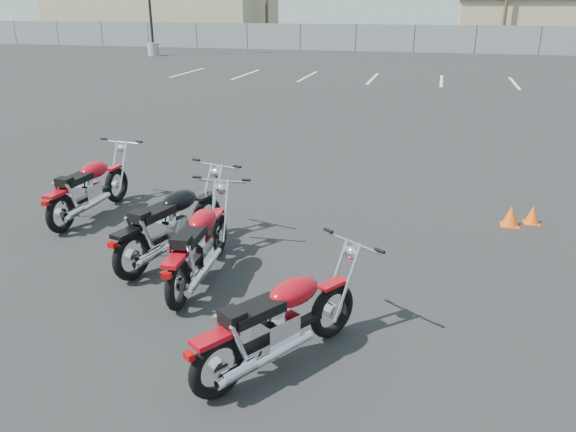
% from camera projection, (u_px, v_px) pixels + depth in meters
% --- Properties ---
extents(ground, '(120.00, 120.00, 0.00)m').
position_uv_depth(ground, '(260.00, 281.00, 6.90)').
color(ground, black).
rests_on(ground, ground).
extents(motorcycle_front_red, '(0.81, 2.11, 1.03)m').
position_uv_depth(motorcycle_front_red, '(89.00, 188.00, 8.82)').
color(motorcycle_front_red, black).
rests_on(motorcycle_front_red, ground).
extents(motorcycle_second_black, '(1.01, 2.17, 1.07)m').
position_uv_depth(motorcycle_second_black, '(172.00, 223.00, 7.37)').
color(motorcycle_second_black, black).
rests_on(motorcycle_second_black, ground).
extents(motorcycle_third_red, '(0.81, 2.08, 1.02)m').
position_uv_depth(motorcycle_third_red, '(199.00, 245.00, 6.76)').
color(motorcycle_third_red, black).
rests_on(motorcycle_third_red, ground).
extents(motorcycle_rear_red, '(1.46, 1.91, 1.01)m').
position_uv_depth(motorcycle_rear_red, '(280.00, 322.00, 5.15)').
color(motorcycle_rear_red, black).
rests_on(motorcycle_rear_red, ground).
extents(training_cone_near, '(0.24, 0.24, 0.28)m').
position_uv_depth(training_cone_near, '(533.00, 215.00, 8.65)').
color(training_cone_near, '#FF540D').
rests_on(training_cone_near, ground).
extents(training_cone_extra, '(0.26, 0.26, 0.32)m').
position_uv_depth(training_cone_extra, '(511.00, 216.00, 8.55)').
color(training_cone_extra, '#FF540D').
rests_on(training_cone_extra, ground).
extents(light_pole_west, '(0.80, 0.70, 9.69)m').
position_uv_depth(light_pole_west, '(151.00, 15.00, 35.08)').
color(light_pole_west, gray).
rests_on(light_pole_west, ground).
extents(chainlink_fence, '(80.06, 0.06, 1.80)m').
position_uv_depth(chainlink_fence, '(414.00, 39.00, 38.19)').
color(chainlink_fence, slate).
rests_on(chainlink_fence, ground).
extents(tan_building_west, '(18.40, 10.40, 4.30)m').
position_uv_depth(tan_building_west, '(165.00, 15.00, 49.33)').
color(tan_building_west, tan).
rests_on(tan_building_west, ground).
extents(tan_building_east, '(14.40, 9.40, 3.70)m').
position_uv_depth(tan_building_east, '(552.00, 21.00, 43.59)').
color(tan_building_east, tan).
rests_on(tan_building_east, ground).
extents(parking_line_stripes, '(15.12, 4.00, 0.01)m').
position_uv_depth(parking_line_stripes, '(340.00, 77.00, 25.56)').
color(parking_line_stripes, silver).
rests_on(parking_line_stripes, ground).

